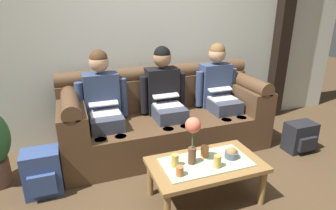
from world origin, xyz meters
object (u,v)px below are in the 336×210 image
flower_vase (193,133)px  cup_far_center (180,171)px  cup_near_left (205,151)px  snack_bowl (232,153)px  person_right (219,90)px  coffee_table (206,167)px  cup_near_right (175,160)px  person_left (103,103)px  backpack_left (43,173)px  couch (165,118)px  cup_far_left (217,161)px  backpack_right (300,137)px  person_middle (165,96)px

flower_vase → cup_far_center: (-0.17, -0.13, -0.25)m
cup_far_center → cup_near_left: bearing=32.0°
snack_bowl → cup_near_left: size_ratio=1.25×
person_right → cup_far_center: size_ratio=15.15×
snack_bowl → cup_far_center: size_ratio=1.49×
flower_vase → cup_near_left: bearing=23.7°
coffee_table → cup_far_center: (-0.29, -0.11, 0.10)m
flower_vase → cup_near_right: bearing=178.2°
person_left → cup_far_center: size_ratio=15.15×
person_left → coffee_table: bearing=-56.2°
cup_near_left → backpack_left: size_ratio=0.22×
flower_vase → backpack_left: flower_vase is taller
person_right → flower_vase: (-0.84, -1.04, 0.02)m
couch → cup_far_left: 1.18m
coffee_table → flower_vase: size_ratio=2.33×
backpack_right → cup_near_left: bearing=-167.4°
flower_vase → cup_near_left: (0.16, 0.07, -0.24)m
backpack_left → couch: bearing=19.3°
couch → cup_far_center: 1.22m
couch → person_left: person_left is taller
couch → person_middle: bearing=-90.0°
couch → cup_near_left: (0.03, -0.98, 0.07)m
cup_near_right → backpack_left: size_ratio=0.25×
couch → coffee_table: (-0.00, -1.07, -0.03)m
cup_near_right → person_left: bearing=112.6°
flower_vase → backpack_left: bearing=155.2°
couch → flower_vase: bearing=-96.8°
flower_vase → person_left: bearing=119.3°
person_right → flower_vase: size_ratio=2.89×
snack_bowl → backpack_right: snack_bowl is taller
flower_vase → cup_near_right: (-0.15, 0.00, -0.23)m
coffee_table → person_right: bearing=56.2°
backpack_left → coffee_table: bearing=-23.5°
backpack_right → couch: bearing=156.0°
backpack_left → person_right: bearing=12.8°
person_left → cup_near_left: 1.24m
coffee_table → backpack_left: size_ratio=2.26×
person_middle → coffee_table: bearing=-90.0°
person_middle → snack_bowl: person_middle is taller
person_left → cup_near_right: (0.43, -1.04, -0.21)m
flower_vase → backpack_right: 1.73m
couch → cup_near_right: size_ratio=21.60×
couch → person_middle: 0.29m
couch → person_right: person_right is taller
person_left → person_right: 1.42m
flower_vase → coffee_table: bearing=-9.7°
cup_far_center → backpack_right: (1.77, 0.52, -0.26)m
snack_bowl → person_middle: bearing=102.6°
snack_bowl → backpack_right: (1.24, 0.43, -0.26)m
couch → backpack_right: (1.48, -0.66, -0.19)m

